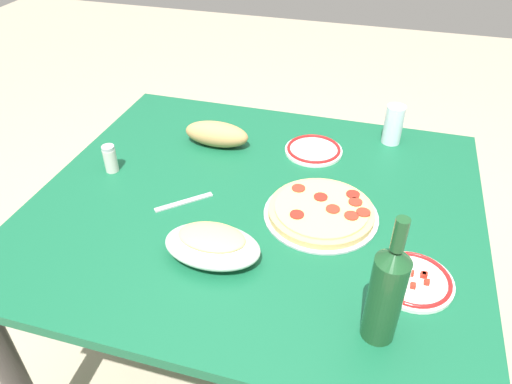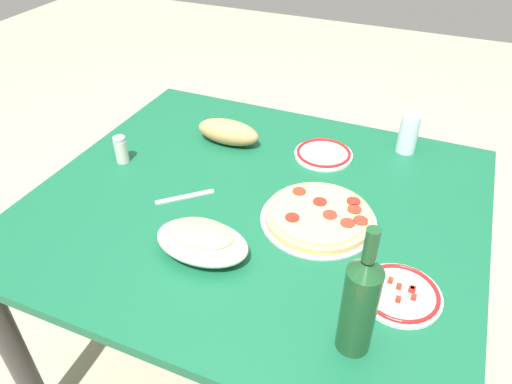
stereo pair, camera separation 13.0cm
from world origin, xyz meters
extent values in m
plane|color=tan|center=(0.00, 0.00, 0.00)|extent=(8.00, 8.00, 0.00)
cube|color=#145938|center=(0.00, 0.00, 0.72)|extent=(1.25, 1.10, 0.03)
cylinder|color=#33302D|center=(-0.56, -0.49, 0.35)|extent=(0.07, 0.07, 0.70)
cylinder|color=#33302D|center=(-0.56, 0.49, 0.35)|extent=(0.07, 0.07, 0.70)
cylinder|color=#33302D|center=(0.56, 0.49, 0.35)|extent=(0.07, 0.07, 0.70)
cylinder|color=#B7B7BC|center=(0.19, -0.02, 0.74)|extent=(0.31, 0.31, 0.01)
cylinder|color=#DBB26B|center=(0.19, -0.02, 0.75)|extent=(0.29, 0.29, 0.02)
cylinder|color=#EACC75|center=(0.19, -0.02, 0.76)|extent=(0.25, 0.25, 0.01)
cylinder|color=#B22D1E|center=(0.22, -0.02, 0.76)|extent=(0.04, 0.04, 0.00)
cylinder|color=#B22D1E|center=(0.27, 0.03, 0.76)|extent=(0.04, 0.04, 0.00)
cylinder|color=#B22D1E|center=(0.11, 0.05, 0.76)|extent=(0.04, 0.04, 0.00)
cylinder|color=#B22D1E|center=(0.27, -0.03, 0.76)|extent=(0.04, 0.04, 0.00)
cylinder|color=maroon|center=(0.26, 0.06, 0.76)|extent=(0.04, 0.04, 0.00)
cylinder|color=#B22D1E|center=(0.30, -0.01, 0.76)|extent=(0.04, 0.04, 0.00)
cylinder|color=maroon|center=(0.18, 0.03, 0.76)|extent=(0.04, 0.04, 0.00)
cylinder|color=maroon|center=(0.13, -0.07, 0.76)|extent=(0.04, 0.04, 0.00)
ellipsoid|color=white|center=(-0.04, -0.25, 0.77)|extent=(0.24, 0.15, 0.07)
ellipsoid|color=#AD2819|center=(-0.04, -0.25, 0.78)|extent=(0.20, 0.12, 0.03)
ellipsoid|color=#EACC75|center=(-0.04, -0.25, 0.80)|extent=(0.17, 0.10, 0.02)
cylinder|color=#194723|center=(0.37, -0.37, 0.84)|extent=(0.07, 0.07, 0.21)
cone|color=#194723|center=(0.37, -0.37, 0.96)|extent=(0.07, 0.07, 0.03)
cylinder|color=#194723|center=(0.37, -0.37, 1.01)|extent=(0.03, 0.03, 0.07)
cylinder|color=silver|center=(0.35, 0.44, 0.80)|extent=(0.06, 0.06, 0.13)
cylinder|color=white|center=(0.11, 0.30, 0.74)|extent=(0.19, 0.19, 0.01)
torus|color=red|center=(0.11, 0.30, 0.75)|extent=(0.17, 0.17, 0.01)
cylinder|color=white|center=(0.44, -0.20, 0.74)|extent=(0.19, 0.19, 0.01)
torus|color=red|center=(0.44, -0.20, 0.75)|extent=(0.18, 0.18, 0.01)
cube|color=#AD2819|center=(0.47, -0.20, 0.75)|extent=(0.01, 0.01, 0.01)
cube|color=#AD2819|center=(0.44, -0.22, 0.75)|extent=(0.01, 0.01, 0.01)
cube|color=#AD2819|center=(0.41, -0.17, 0.75)|extent=(0.01, 0.01, 0.01)
cube|color=#AD2819|center=(0.43, -0.19, 0.75)|extent=(0.01, 0.01, 0.01)
cube|color=#AD2819|center=(0.46, -0.18, 0.75)|extent=(0.01, 0.01, 0.01)
cube|color=#AD2819|center=(0.46, -0.18, 0.75)|extent=(0.01, 0.01, 0.01)
ellipsoid|color=tan|center=(-0.21, 0.26, 0.77)|extent=(0.22, 0.09, 0.08)
cylinder|color=silver|center=(-0.47, 0.02, 0.77)|extent=(0.04, 0.04, 0.07)
cylinder|color=#B7B7BC|center=(-0.47, 0.02, 0.81)|extent=(0.04, 0.04, 0.01)
cube|color=#B7B7BC|center=(-0.19, -0.07, 0.74)|extent=(0.14, 0.13, 0.00)
camera|label=1|loc=(0.30, -1.04, 1.57)|focal=33.93mm
camera|label=2|loc=(0.42, -1.00, 1.57)|focal=33.93mm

